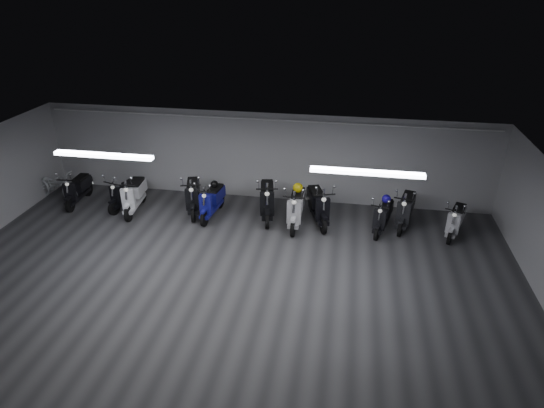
% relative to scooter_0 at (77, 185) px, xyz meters
% --- Properties ---
extents(floor, '(14.00, 10.00, 0.01)m').
position_rel_scooter_0_xyz_m(floor, '(5.64, -3.58, -0.65)').
color(floor, '#363638').
rests_on(floor, ground).
extents(ceiling, '(14.00, 10.00, 0.01)m').
position_rel_scooter_0_xyz_m(ceiling, '(5.64, -3.58, 2.16)').
color(ceiling, gray).
rests_on(ceiling, ground).
extents(back_wall, '(14.00, 0.01, 2.80)m').
position_rel_scooter_0_xyz_m(back_wall, '(5.64, 1.42, 0.76)').
color(back_wall, '#AEAEB0').
rests_on(back_wall, ground).
extents(fluor_strip_left, '(2.40, 0.18, 0.08)m').
position_rel_scooter_0_xyz_m(fluor_strip_left, '(2.64, -2.58, 2.10)').
color(fluor_strip_left, white).
rests_on(fluor_strip_left, ceiling).
extents(fluor_strip_right, '(2.40, 0.18, 0.08)m').
position_rel_scooter_0_xyz_m(fluor_strip_right, '(8.64, -2.58, 2.10)').
color(fluor_strip_right, white).
rests_on(fluor_strip_right, ceiling).
extents(conduit, '(13.60, 0.05, 0.05)m').
position_rel_scooter_0_xyz_m(conduit, '(5.64, 1.34, 1.98)').
color(conduit, white).
rests_on(conduit, back_wall).
extents(scooter_0, '(0.67, 1.76, 1.29)m').
position_rel_scooter_0_xyz_m(scooter_0, '(0.00, 0.00, 0.00)').
color(scooter_0, black).
rests_on(scooter_0, floor).
extents(scooter_1, '(1.02, 1.80, 1.27)m').
position_rel_scooter_0_xyz_m(scooter_1, '(1.60, 0.02, -0.01)').
color(scooter_1, black).
rests_on(scooter_1, floor).
extents(scooter_2, '(0.84, 1.96, 1.42)m').
position_rel_scooter_0_xyz_m(scooter_2, '(1.97, -0.20, 0.07)').
color(scooter_2, white).
rests_on(scooter_2, floor).
extents(scooter_3, '(1.15, 2.01, 1.42)m').
position_rel_scooter_0_xyz_m(scooter_3, '(3.73, 0.08, 0.07)').
color(scooter_3, black).
rests_on(scooter_3, floor).
extents(scooter_4, '(0.78, 1.85, 1.33)m').
position_rel_scooter_0_xyz_m(scooter_4, '(4.38, -0.12, 0.02)').
color(scooter_4, navy).
rests_on(scooter_4, floor).
extents(scooter_5, '(1.02, 2.10, 1.50)m').
position_rel_scooter_0_xyz_m(scooter_5, '(5.99, 0.13, 0.11)').
color(scooter_5, black).
rests_on(scooter_5, floor).
extents(scooter_6, '(0.66, 1.96, 1.45)m').
position_rel_scooter_0_xyz_m(scooter_6, '(6.89, -0.21, 0.08)').
color(scooter_6, silver).
rests_on(scooter_6, floor).
extents(scooter_7, '(1.24, 2.05, 1.45)m').
position_rel_scooter_0_xyz_m(scooter_7, '(7.49, 0.07, 0.08)').
color(scooter_7, black).
rests_on(scooter_7, floor).
extents(scooter_8, '(0.99, 1.76, 1.24)m').
position_rel_scooter_0_xyz_m(scooter_8, '(9.31, -0.14, -0.02)').
color(scooter_8, black).
rests_on(scooter_8, floor).
extents(scooter_9, '(1.06, 1.96, 1.39)m').
position_rel_scooter_0_xyz_m(scooter_9, '(9.95, 0.25, 0.05)').
color(scooter_9, black).
rests_on(scooter_9, floor).
extents(bicycle, '(1.91, 1.07, 1.17)m').
position_rel_scooter_0_xyz_m(bicycle, '(-0.86, 0.15, -0.06)').
color(bicycle, white).
rests_on(bicycle, floor).
extents(scooter_10, '(1.11, 1.74, 1.23)m').
position_rel_scooter_0_xyz_m(scooter_10, '(11.27, -0.05, -0.03)').
color(scooter_10, silver).
rests_on(scooter_10, floor).
extents(helmet_0, '(0.23, 0.23, 0.23)m').
position_rel_scooter_0_xyz_m(helmet_0, '(4.40, 0.13, 0.30)').
color(helmet_0, black).
rests_on(helmet_0, scooter_4).
extents(helmet_1, '(0.29, 0.29, 0.29)m').
position_rel_scooter_0_xyz_m(helmet_1, '(6.89, 0.06, 0.40)').
color(helmet_1, gold).
rests_on(helmet_1, scooter_6).
extents(helmet_2, '(0.25, 0.25, 0.25)m').
position_rel_scooter_0_xyz_m(helmet_2, '(9.37, 0.08, 0.25)').
color(helmet_2, '#1D0E9D').
rests_on(helmet_2, scooter_8).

